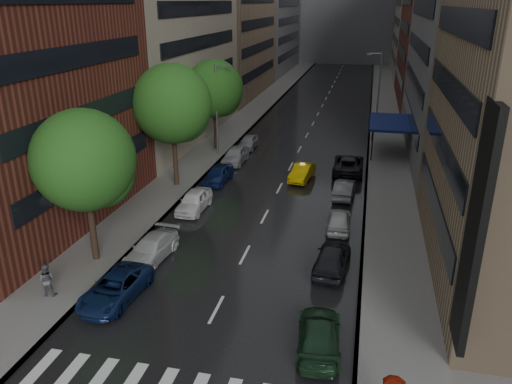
{
  "coord_description": "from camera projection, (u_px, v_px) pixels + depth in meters",
  "views": [
    {
      "loc": [
        6.75,
        -16.6,
        14.76
      ],
      "look_at": [
        0.0,
        13.14,
        3.0
      ],
      "focal_mm": 35.0,
      "sensor_mm": 36.0,
      "label": 1
    }
  ],
  "objects": [
    {
      "name": "parked_cars_left",
      "position": [
        200.0,
        195.0,
        38.44
      ],
      "size": [
        2.65,
        34.14,
        1.59
      ],
      "color": "#0F1F47",
      "rests_on": "ground"
    },
    {
      "name": "street_lamp_left",
      "position": [
        217.0,
        108.0,
        48.94
      ],
      "size": [
        1.74,
        0.22,
        9.0
      ],
      "color": "gray",
      "rests_on": "sidewalk_left"
    },
    {
      "name": "sidewalk_left",
      "position": [
        252.0,
        113.0,
        69.14
      ],
      "size": [
        4.0,
        140.0,
        0.15
      ],
      "primitive_type": "cube",
      "color": "gray",
      "rests_on": "ground"
    },
    {
      "name": "tree_near",
      "position": [
        84.0,
        160.0,
        27.96
      ],
      "size": [
        5.83,
        5.83,
        9.29
      ],
      "color": "#382619",
      "rests_on": "ground"
    },
    {
      "name": "ground",
      "position": [
        190.0,
        361.0,
        21.81
      ],
      "size": [
        220.0,
        220.0,
        0.0
      ],
      "primitive_type": "plane",
      "color": "gray",
      "rests_on": "ground"
    },
    {
      "name": "awning",
      "position": [
        390.0,
        122.0,
        50.68
      ],
      "size": [
        4.0,
        8.0,
        3.12
      ],
      "color": "navy",
      "rests_on": "sidewalk_right"
    },
    {
      "name": "ped_black_umbrella",
      "position": [
        46.0,
        275.0,
        26.01
      ],
      "size": [
        1.0,
        0.98,
        2.09
      ],
      "color": "#545359",
      "rests_on": "sidewalk_left"
    },
    {
      "name": "tree_mid",
      "position": [
        172.0,
        104.0,
        39.85
      ],
      "size": [
        6.41,
        6.41,
        10.21
      ],
      "color": "#382619",
      "rests_on": "ground"
    },
    {
      "name": "street_lamp_right",
      "position": [
        378.0,
        89.0,
        59.4
      ],
      "size": [
        1.74,
        0.22,
        9.0
      ],
      "color": "gray",
      "rests_on": "sidewalk_right"
    },
    {
      "name": "sidewalk_right",
      "position": [
        385.0,
        120.0,
        65.42
      ],
      "size": [
        4.0,
        140.0,
        0.15
      ],
      "primitive_type": "cube",
      "color": "gray",
      "rests_on": "ground"
    },
    {
      "name": "taxi",
      "position": [
        302.0,
        172.0,
        43.62
      ],
      "size": [
        2.02,
        4.34,
        1.38
      ],
      "primitive_type": "imported",
      "rotation": [
        0.0,
        0.0,
        -0.14
      ],
      "color": "yellow",
      "rests_on": "ground"
    },
    {
      "name": "tree_far",
      "position": [
        214.0,
        89.0,
        50.41
      ],
      "size": [
        5.85,
        5.85,
        9.33
      ],
      "color": "#382619",
      "rests_on": "ground"
    },
    {
      "name": "road",
      "position": [
        316.0,
        117.0,
        67.3
      ],
      "size": [
        14.0,
        140.0,
        0.01
      ],
      "primitive_type": "cube",
      "color": "black",
      "rests_on": "ground"
    },
    {
      "name": "parked_cars_right",
      "position": [
        341.0,
        210.0,
        35.68
      ],
      "size": [
        2.72,
        30.64,
        1.6
      ],
      "color": "#17341D",
      "rests_on": "ground"
    }
  ]
}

